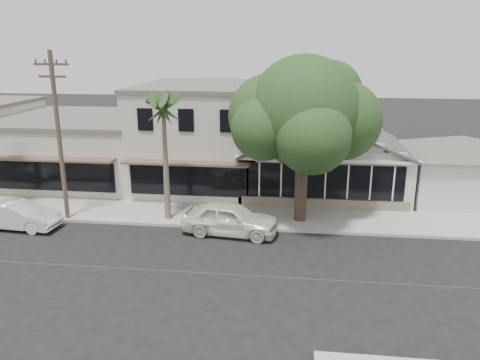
# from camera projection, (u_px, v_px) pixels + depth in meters

# --- Properties ---
(ground) EXTENTS (140.00, 140.00, 0.00)m
(ground) POSITION_uv_depth(u_px,v_px,m) (214.00, 274.00, 19.60)
(ground) COLOR black
(ground) RESTS_ON ground
(sidewalk_north) EXTENTS (90.00, 3.50, 0.15)m
(sidewalk_north) POSITION_uv_depth(u_px,v_px,m) (97.00, 210.00, 26.93)
(sidewalk_north) COLOR #9E9991
(sidewalk_north) RESTS_ON ground
(corner_shop) EXTENTS (10.40, 8.60, 5.10)m
(corner_shop) POSITION_uv_depth(u_px,v_px,m) (323.00, 151.00, 30.19)
(corner_shop) COLOR silver
(corner_shop) RESTS_ON ground
(side_cottage) EXTENTS (6.00, 6.00, 3.00)m
(side_cottage) POSITION_uv_depth(u_px,v_px,m) (458.00, 176.00, 28.64)
(side_cottage) COLOR silver
(side_cottage) RESTS_ON ground
(row_building_near) EXTENTS (8.00, 10.00, 6.50)m
(row_building_near) POSITION_uv_depth(u_px,v_px,m) (204.00, 136.00, 31.91)
(row_building_near) COLOR beige
(row_building_near) RESTS_ON ground
(row_building_midnear) EXTENTS (10.00, 10.00, 4.20)m
(row_building_midnear) POSITION_uv_depth(u_px,v_px,m) (80.00, 149.00, 33.26)
(row_building_midnear) COLOR #B5AFA3
(row_building_midnear) RESTS_ON ground
(utility_pole) EXTENTS (1.80, 0.24, 9.00)m
(utility_pole) POSITION_uv_depth(u_px,v_px,m) (59.00, 134.00, 24.25)
(utility_pole) COLOR brown
(utility_pole) RESTS_ON ground
(car_0) EXTENTS (5.04, 2.48, 1.65)m
(car_0) POSITION_uv_depth(u_px,v_px,m) (230.00, 219.00, 23.50)
(car_0) COLOR silver
(car_0) RESTS_ON ground
(car_1) EXTENTS (4.44, 1.83, 1.43)m
(car_1) POSITION_uv_depth(u_px,v_px,m) (18.00, 215.00, 24.26)
(car_1) COLOR silver
(car_1) RESTS_ON ground
(shade_tree) EXTENTS (7.97, 7.21, 8.84)m
(shade_tree) POSITION_uv_depth(u_px,v_px,m) (302.00, 114.00, 23.94)
(shade_tree) COLOR #46352A
(shade_tree) RESTS_ON ground
(palm_east) EXTENTS (3.11, 3.11, 7.28)m
(palm_east) POSITION_uv_depth(u_px,v_px,m) (163.00, 107.00, 23.74)
(palm_east) COLOR #726651
(palm_east) RESTS_ON ground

